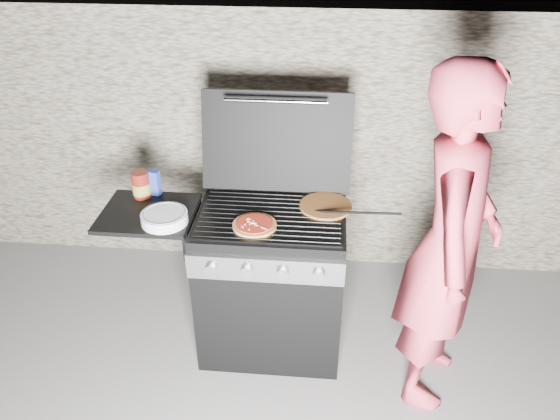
# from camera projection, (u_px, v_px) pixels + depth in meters

# --- Properties ---
(ground) EXTENTS (50.00, 50.00, 0.00)m
(ground) POSITION_uv_depth(u_px,v_px,m) (272.00, 340.00, 3.37)
(ground) COLOR slate
(stone_wall) EXTENTS (8.00, 0.35, 1.80)m
(stone_wall) POSITION_uv_depth(u_px,v_px,m) (286.00, 138.00, 3.80)
(stone_wall) COLOR #A29786
(stone_wall) RESTS_ON ground
(gas_grill) EXTENTS (1.34, 0.79, 0.91)m
(gas_grill) POSITION_uv_depth(u_px,v_px,m) (228.00, 280.00, 3.15)
(gas_grill) COLOR black
(gas_grill) RESTS_ON ground
(pizza_topped) EXTENTS (0.27, 0.27, 0.03)m
(pizza_topped) POSITION_uv_depth(u_px,v_px,m) (255.00, 225.00, 2.80)
(pizza_topped) COLOR #C48F3E
(pizza_topped) RESTS_ON gas_grill
(pizza_plain) EXTENTS (0.35, 0.35, 0.02)m
(pizza_plain) POSITION_uv_depth(u_px,v_px,m) (326.00, 206.00, 2.97)
(pizza_plain) COLOR #D2833C
(pizza_plain) RESTS_ON gas_grill
(sauce_jar) EXTENTS (0.13, 0.13, 0.15)m
(sauce_jar) POSITION_uv_depth(u_px,v_px,m) (141.00, 184.00, 3.05)
(sauce_jar) COLOR maroon
(sauce_jar) RESTS_ON gas_grill
(blue_carton) EXTENTS (0.08, 0.05, 0.15)m
(blue_carton) POSITION_uv_depth(u_px,v_px,m) (154.00, 183.00, 3.07)
(blue_carton) COLOR #2338A2
(blue_carton) RESTS_ON gas_grill
(plate_stack) EXTENTS (0.28, 0.28, 0.06)m
(plate_stack) POSITION_uv_depth(u_px,v_px,m) (164.00, 218.00, 2.84)
(plate_stack) COLOR white
(plate_stack) RESTS_ON gas_grill
(person) EXTENTS (0.60, 0.76, 1.84)m
(person) POSITION_uv_depth(u_px,v_px,m) (450.00, 245.00, 2.65)
(person) COLOR #D33F51
(person) RESTS_ON ground
(tongs) EXTENTS (0.49, 0.14, 0.10)m
(tongs) POSITION_uv_depth(u_px,v_px,m) (352.00, 212.00, 2.84)
(tongs) COLOR black
(tongs) RESTS_ON gas_grill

